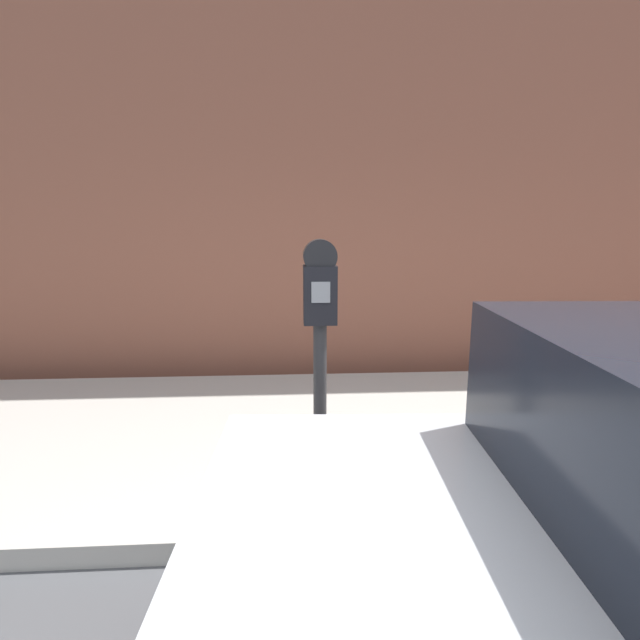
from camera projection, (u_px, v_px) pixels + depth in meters
sidewalk at (382, 434)px, 4.03m from camera, size 24.00×2.80×0.13m
building_facade at (358, 94)px, 5.20m from camera, size 24.00×0.30×6.09m
parking_meter at (320, 333)px, 2.71m from camera, size 0.18×0.14×1.53m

